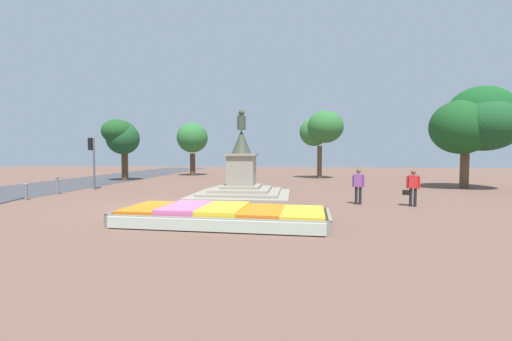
% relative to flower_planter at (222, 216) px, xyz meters
% --- Properties ---
extents(ground_plane, '(88.59, 88.59, 0.00)m').
position_rel_flower_planter_xyz_m(ground_plane, '(-3.40, 2.91, -0.26)').
color(ground_plane, brown).
extents(flower_planter, '(7.24, 3.25, 0.58)m').
position_rel_flower_planter_xyz_m(flower_planter, '(0.00, 0.00, 0.00)').
color(flower_planter, '#38281C').
rests_on(flower_planter, ground_plane).
extents(statue_monument, '(5.24, 5.24, 4.75)m').
position_rel_flower_planter_xyz_m(statue_monument, '(-0.47, 7.29, 0.64)').
color(statue_monument, gray).
rests_on(statue_monument, ground_plane).
extents(traffic_light_mid_block, '(0.41, 0.30, 3.36)m').
position_rel_flower_planter_xyz_m(traffic_light_mid_block, '(-10.59, 9.53, 2.11)').
color(traffic_light_mid_block, '#4C5156').
rests_on(traffic_light_mid_block, ground_plane).
extents(pedestrian_with_handbag, '(0.72, 0.33, 1.64)m').
position_rel_flower_planter_xyz_m(pedestrian_with_handbag, '(7.67, 4.55, 0.66)').
color(pedestrian_with_handbag, black).
rests_on(pedestrian_with_handbag, ground_plane).
extents(pedestrian_near_planter, '(0.54, 0.35, 1.66)m').
position_rel_flower_planter_xyz_m(pedestrian_near_planter, '(5.38, 4.90, 0.70)').
color(pedestrian_near_planter, black).
rests_on(pedestrian_near_planter, ground_plane).
extents(kerb_bollard_mid_b, '(0.16, 0.16, 0.87)m').
position_rel_flower_planter_xyz_m(kerb_bollard_mid_b, '(-11.03, 4.45, 0.20)').
color(kerb_bollard_mid_b, slate).
rests_on(kerb_bollard_mid_b, ground_plane).
extents(kerb_bollard_north, '(0.17, 0.17, 1.08)m').
position_rel_flower_planter_xyz_m(kerb_bollard_north, '(-11.14, 6.91, 0.31)').
color(kerb_bollard_north, slate).
rests_on(kerb_bollard_north, ground_plane).
extents(park_tree_far_left, '(3.22, 3.72, 5.59)m').
position_rel_flower_planter_xyz_m(park_tree_far_left, '(-8.33, 24.12, 3.66)').
color(park_tree_far_left, '#4C3823').
rests_on(park_tree_far_left, ground_plane).
extents(park_tree_behind_statue, '(5.61, 4.54, 6.80)m').
position_rel_flower_planter_xyz_m(park_tree_behind_statue, '(14.34, 12.79, 4.16)').
color(park_tree_behind_statue, brown).
rests_on(park_tree_behind_statue, ground_plane).
extents(park_tree_far_right, '(4.01, 3.79, 6.28)m').
position_rel_flower_planter_xyz_m(park_tree_far_right, '(5.02, 21.21, 4.40)').
color(park_tree_far_right, brown).
rests_on(park_tree_far_right, ground_plane).
extents(park_tree_street_side, '(2.99, 3.00, 5.25)m').
position_rel_flower_planter_xyz_m(park_tree_street_side, '(-12.36, 16.58, 3.66)').
color(park_tree_street_side, '#4C3823').
rests_on(park_tree_street_side, ground_plane).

